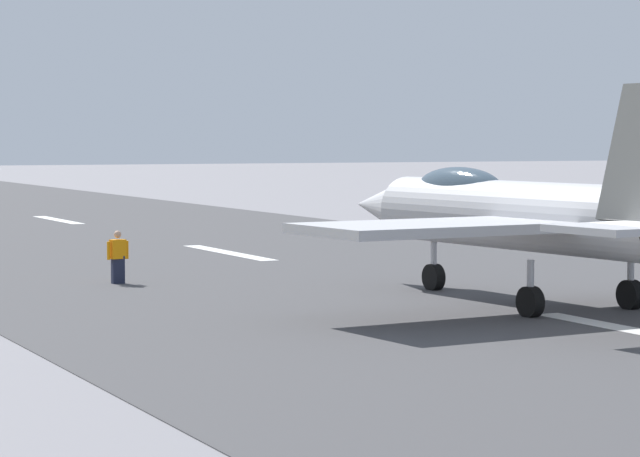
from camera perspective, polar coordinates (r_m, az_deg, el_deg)
The scene contains 3 objects.
fighter_jet at distance 37.98m, azimuth 8.46°, elevation 0.55°, with size 16.23×14.34×5.57m.
crew_person at distance 43.91m, azimuth -7.83°, elevation -1.12°, with size 0.35×0.69×1.59m.
marker_cone_far at distance 66.63m, azimuth 4.22°, elevation 0.04°, with size 0.44×0.44×0.55m, color orange.
Camera 1 is at (-26.17, 20.29, 4.34)m, focal length 82.69 mm.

